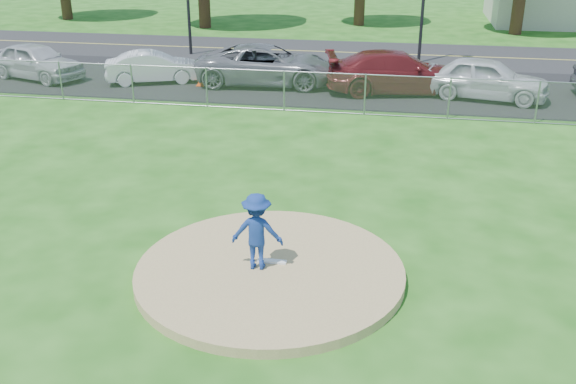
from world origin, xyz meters
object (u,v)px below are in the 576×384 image
traffic_cone (201,78)px  parked_car_white (154,67)px  parked_car_darkred (397,72)px  parked_car_silver (36,61)px  parked_car_gray (267,65)px  pitcher (257,231)px  parked_car_pearl (486,78)px

traffic_cone → parked_car_white: bearing=174.8°
parked_car_white → parked_car_darkred: parked_car_darkred is taller
parked_car_silver → parked_car_white: 5.44m
traffic_cone → parked_car_silver: size_ratio=0.14×
parked_car_white → parked_car_gray: size_ratio=0.68×
pitcher → parked_car_pearl: pitcher is taller
parked_car_darkred → parked_car_pearl: parked_car_darkred is taller
parked_car_gray → parked_car_darkred: 5.58m
traffic_cone → parked_car_darkred: bearing=2.1°
parked_car_white → parked_car_pearl: parked_car_pearl is taller
pitcher → parked_car_pearl: 16.28m
traffic_cone → parked_car_silver: (-7.63, -0.09, 0.47)m
parked_car_silver → parked_car_pearl: parked_car_pearl is taller
pitcher → parked_car_pearl: (5.81, 15.21, -0.16)m
parked_car_gray → pitcher: bearing=-172.3°
parked_car_darkred → parked_car_gray: bearing=73.6°
parked_car_silver → parked_car_darkred: 15.98m
traffic_cone → parked_car_pearl: (11.86, -0.08, 0.50)m
parked_car_silver → parked_car_pearl: bearing=-70.9°
pitcher → parked_car_gray: bearing=-82.2°
parked_car_white → parked_car_darkred: bearing=-111.7°
traffic_cone → parked_car_gray: size_ratio=0.11×
traffic_cone → parked_car_gray: (2.79, 0.75, 0.52)m
parked_car_darkred → traffic_cone: bearing=80.2°
pitcher → parked_car_white: size_ratio=0.38×
traffic_cone → parked_car_darkred: 8.37m
pitcher → parked_car_darkred: size_ratio=0.27×
pitcher → parked_car_silver: (-13.68, 15.20, -0.19)m
pitcher → parked_car_gray: size_ratio=0.26×
parked_car_silver → parked_car_pearl: size_ratio=0.97×
parked_car_silver → parked_car_pearl: 19.49m
parked_car_silver → parked_car_gray: size_ratio=0.77×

